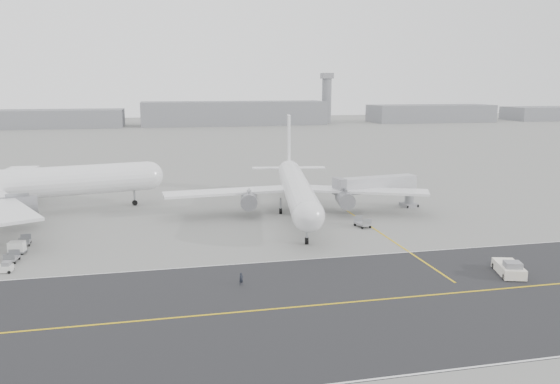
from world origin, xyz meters
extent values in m
plane|color=gray|center=(0.00, 0.00, 0.00)|extent=(700.00, 700.00, 0.00)
cube|color=#2A2A2D|center=(5.00, -18.00, 0.01)|extent=(220.00, 32.00, 0.02)
cube|color=gold|center=(5.00, -18.00, 0.03)|extent=(220.00, 0.30, 0.01)
cube|color=silver|center=(5.00, -2.20, 0.03)|extent=(220.00, 0.25, 0.01)
cube|color=gold|center=(30.00, 5.00, 0.02)|extent=(0.30, 40.00, 0.01)
cylinder|color=gray|center=(100.00, 265.00, 14.00)|extent=(6.00, 6.00, 28.00)
cube|color=gray|center=(100.00, 265.00, 29.50)|extent=(7.00, 7.00, 3.50)
cylinder|color=white|center=(-31.66, 34.21, 5.89)|extent=(50.23, 15.80, 5.74)
sphere|color=white|center=(-7.12, 39.30, 5.89)|extent=(5.63, 5.63, 5.63)
cube|color=white|center=(-35.92, 48.77, 5.17)|extent=(7.20, 27.72, 0.45)
cylinder|color=slate|center=(-28.35, 24.29, 3.73)|extent=(6.71, 4.73, 3.56)
cylinder|color=slate|center=(-32.57, 44.63, 3.73)|extent=(6.71, 4.73, 3.56)
cylinder|color=black|center=(-10.12, 38.68, 0.54)|extent=(1.16, 0.71, 1.08)
cylinder|color=black|center=(-32.75, 30.47, 0.54)|extent=(1.16, 0.71, 1.08)
cylinder|color=black|center=(-34.15, 37.21, 0.54)|extent=(1.16, 0.71, 1.08)
cylinder|color=gray|center=(-10.12, 38.68, 2.05)|extent=(0.36, 0.36, 3.02)
cylinder|color=white|center=(19.61, 23.34, 5.00)|extent=(11.81, 42.74, 4.87)
sphere|color=white|center=(16.11, 2.38, 5.00)|extent=(4.78, 4.78, 4.78)
cone|color=white|center=(23.28, 45.33, 5.36)|extent=(5.69, 8.90, 4.39)
cube|color=white|center=(23.37, 45.85, 12.10)|extent=(1.26, 4.68, 10.37)
cube|color=white|center=(19.19, 46.81, 5.48)|extent=(8.06, 3.58, 0.25)
cube|color=white|center=(27.63, 45.40, 5.48)|extent=(8.06, 3.58, 0.25)
cube|color=white|center=(7.12, 26.48, 4.39)|extent=(23.67, 7.01, 0.45)
cube|color=white|center=(32.44, 22.25, 4.39)|extent=(23.47, 14.05, 0.45)
cylinder|color=slate|center=(10.75, 23.77, 3.17)|extent=(3.83, 5.61, 3.02)
cylinder|color=slate|center=(28.13, 20.87, 3.17)|extent=(3.83, 5.61, 3.02)
cylinder|color=black|center=(16.54, 4.93, 0.53)|extent=(0.67, 1.12, 1.06)
cylinder|color=black|center=(16.98, 25.36, 0.53)|extent=(0.67, 1.12, 1.06)
cylinder|color=black|center=(22.75, 24.40, 0.53)|extent=(0.67, 1.12, 1.06)
cylinder|color=gray|center=(16.54, 4.93, 1.81)|extent=(0.36, 0.36, 2.56)
cube|color=white|center=(38.19, -13.70, 0.76)|extent=(4.15, 6.08, 1.25)
cube|color=gray|center=(37.83, -14.90, 1.70)|extent=(2.40, 2.28, 0.80)
cylinder|color=gray|center=(39.16, -10.45, 0.45)|extent=(0.80, 2.27, 0.14)
cylinder|color=black|center=(36.46, -15.43, 0.40)|extent=(0.57, 0.87, 0.80)
cylinder|color=black|center=(38.69, -16.09, 0.40)|extent=(0.57, 0.87, 0.80)
cylinder|color=black|center=(37.69, -11.31, 0.40)|extent=(0.57, 0.87, 0.80)
cylinder|color=black|center=(39.91, -11.98, 0.40)|extent=(0.57, 0.87, 0.80)
cylinder|color=gray|center=(43.25, 25.79, 2.19)|extent=(1.75, 1.75, 4.38)
cube|color=gray|center=(43.25, 25.79, 0.38)|extent=(3.23, 3.23, 0.77)
cube|color=#B6B6BB|center=(35.67, 24.67, 5.04)|extent=(16.70, 5.44, 2.85)
cube|color=gray|center=(27.87, 23.51, 5.04)|extent=(1.81, 3.66, 3.29)
cylinder|color=black|center=(44.26, 27.16, 0.33)|extent=(0.42, 0.70, 0.66)
imported|color=black|center=(4.26, -10.12, 0.78)|extent=(0.68, 0.58, 1.57)
camera|label=1|loc=(-4.59, -72.21, 23.80)|focal=35.00mm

